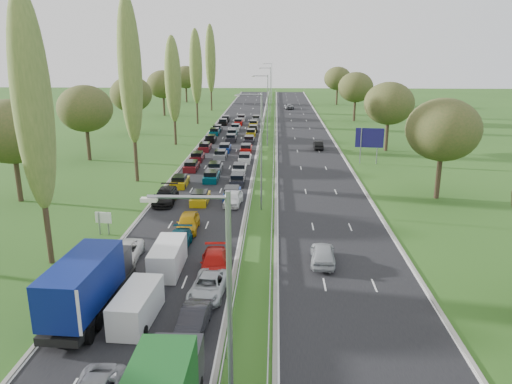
{
  "coord_description": "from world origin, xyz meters",
  "views": [
    {
      "loc": [
        5.92,
        -6.31,
        16.1
      ],
      "look_at": [
        3.9,
        44.39,
        1.5
      ],
      "focal_mm": 35.0,
      "sensor_mm": 36.0,
      "label": 1
    }
  ],
  "objects_px": {
    "near_car_2": "(123,253)",
    "direction_sign": "(369,139)",
    "info_sign": "(103,220)",
    "near_car_3": "(165,196)",
    "blue_lorry": "(89,284)",
    "white_van_front": "(138,304)",
    "white_van_rear": "(169,256)"
  },
  "relations": [
    {
      "from": "blue_lorry",
      "to": "white_van_front",
      "type": "distance_m",
      "value": 3.41
    },
    {
      "from": "info_sign",
      "to": "direction_sign",
      "type": "height_order",
      "value": "direction_sign"
    },
    {
      "from": "near_car_3",
      "to": "white_van_rear",
      "type": "height_order",
      "value": "white_van_rear"
    },
    {
      "from": "white_van_front",
      "to": "info_sign",
      "type": "distance_m",
      "value": 16.04
    },
    {
      "from": "near_car_2",
      "to": "white_van_front",
      "type": "distance_m",
      "value": 9.18
    },
    {
      "from": "near_car_3",
      "to": "white_van_front",
      "type": "bearing_deg",
      "value": -83.01
    },
    {
      "from": "direction_sign",
      "to": "blue_lorry",
      "type": "bearing_deg",
      "value": -119.76
    },
    {
      "from": "white_van_rear",
      "to": "direction_sign",
      "type": "distance_m",
      "value": 42.89
    },
    {
      "from": "info_sign",
      "to": "direction_sign",
      "type": "distance_m",
      "value": 41.6
    },
    {
      "from": "blue_lorry",
      "to": "info_sign",
      "type": "relative_size",
      "value": 4.5
    },
    {
      "from": "blue_lorry",
      "to": "white_van_rear",
      "type": "distance_m",
      "value": 7.62
    },
    {
      "from": "white_van_front",
      "to": "white_van_rear",
      "type": "relative_size",
      "value": 0.97
    },
    {
      "from": "white_van_rear",
      "to": "info_sign",
      "type": "relative_size",
      "value": 2.5
    },
    {
      "from": "near_car_3",
      "to": "blue_lorry",
      "type": "height_order",
      "value": "blue_lorry"
    },
    {
      "from": "blue_lorry",
      "to": "near_car_3",
      "type": "bearing_deg",
      "value": 94.03
    },
    {
      "from": "white_van_rear",
      "to": "direction_sign",
      "type": "height_order",
      "value": "direction_sign"
    },
    {
      "from": "near_car_3",
      "to": "blue_lorry",
      "type": "relative_size",
      "value": 0.58
    },
    {
      "from": "white_van_front",
      "to": "info_sign",
      "type": "xyz_separation_m",
      "value": [
        -6.99,
        14.44,
        0.32
      ]
    },
    {
      "from": "near_car_3",
      "to": "info_sign",
      "type": "bearing_deg",
      "value": -111.09
    },
    {
      "from": "near_car_3",
      "to": "blue_lorry",
      "type": "distance_m",
      "value": 23.49
    },
    {
      "from": "blue_lorry",
      "to": "white_van_rear",
      "type": "relative_size",
      "value": 1.8
    },
    {
      "from": "near_car_2",
      "to": "direction_sign",
      "type": "relative_size",
      "value": 1.0
    },
    {
      "from": "info_sign",
      "to": "direction_sign",
      "type": "bearing_deg",
      "value": 46.11
    },
    {
      "from": "blue_lorry",
      "to": "white_van_rear",
      "type": "height_order",
      "value": "blue_lorry"
    },
    {
      "from": "white_van_front",
      "to": "white_van_rear",
      "type": "bearing_deg",
      "value": 90.98
    },
    {
      "from": "near_car_2",
      "to": "info_sign",
      "type": "distance_m",
      "value": 6.93
    },
    {
      "from": "near_car_3",
      "to": "white_van_front",
      "type": "xyz_separation_m",
      "value": [
        3.51,
        -24.1,
        0.23
      ]
    },
    {
      "from": "blue_lorry",
      "to": "white_van_front",
      "type": "relative_size",
      "value": 1.85
    },
    {
      "from": "info_sign",
      "to": "near_car_2",
      "type": "bearing_deg",
      "value": -59.28
    },
    {
      "from": "near_car_3",
      "to": "info_sign",
      "type": "xyz_separation_m",
      "value": [
        -3.48,
        -9.66,
        0.55
      ]
    },
    {
      "from": "white_van_rear",
      "to": "white_van_front",
      "type": "bearing_deg",
      "value": -93.17
    },
    {
      "from": "blue_lorry",
      "to": "info_sign",
      "type": "xyz_separation_m",
      "value": [
        -3.79,
        13.79,
        -0.69
      ]
    }
  ]
}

